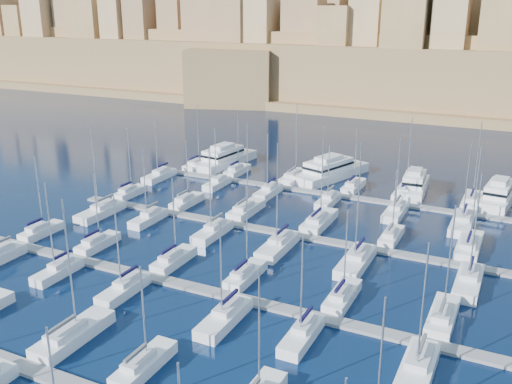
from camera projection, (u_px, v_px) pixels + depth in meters
The scene contains 46 objects.
ground at pixel (272, 261), 81.41m from camera, with size 600.00×600.00×0.00m, color black.
pontoon_mid_near at pixel (232, 297), 71.09m from camera, with size 84.00×2.00×0.40m, color slate.
pontoon_mid_far at pixel (298, 236), 89.89m from camera, with size 84.00×2.00×0.40m, color slate.
pontoon_far at pixel (341, 196), 108.69m from camera, with size 84.00×2.00×0.40m, color slate.
sailboat_2 at pixel (73, 335), 61.87m from camera, with size 3.09×10.29×16.46m.
sailboat_3 at pixel (144, 365), 56.84m from camera, with size 2.49×8.32×11.58m.
sailboat_12 at pixel (41, 231), 90.39m from camera, with size 2.34×7.80×13.22m.
sailboat_13 at pixel (98, 243), 85.74m from camera, with size 2.38×7.95×11.84m.
sailboat_14 at pixel (174, 259), 80.30m from camera, with size 2.52×8.41×12.84m.
sailboat_15 at pixel (245, 275), 75.63m from camera, with size 2.54×8.46×13.26m.
sailboat_16 at pixel (342, 296), 70.12m from camera, with size 2.56×8.55×12.19m.
sailboat_17 at pixel (442, 317), 65.52m from camera, with size 2.81×9.37×14.46m.
sailboat_19 at pixel (58, 271), 76.82m from camera, with size 2.35×7.82×13.68m.
sailboat_20 at pixel (124, 289), 71.92m from camera, with size 2.50×8.33×13.63m.
sailboat_21 at pixel (225, 317), 65.37m from camera, with size 2.80×9.33×12.95m.
sailboat_22 at pixel (302, 335), 61.93m from camera, with size 2.49×8.29×12.70m.
sailboat_23 at pixel (417, 370), 55.92m from camera, with size 3.06×10.20×14.85m.
sailboat_24 at pixel (130, 192), 109.02m from camera, with size 2.35×7.82×13.51m.
sailboat_25 at pixel (187, 201), 104.02m from camera, with size 2.52×8.39×12.38m.
sailboat_26 at pixel (246, 210), 99.73m from camera, with size 2.96×9.86×16.11m.
sailboat_27 at pixel (319, 221), 94.42m from camera, with size 3.15×10.49×16.93m.
sailboat_28 at pixel (391, 236), 88.30m from camera, with size 2.41×8.03×11.66m.
sailboat_29 at pixel (469, 246), 84.70m from camera, with size 3.20×10.66×16.15m.
sailboat_30 at pixel (101, 211), 98.91m from camera, with size 3.07×10.23×16.44m.
sailboat_31 at pixel (149, 218), 95.86m from camera, with size 2.46×8.22×13.04m.
sailboat_32 at pixel (213, 231), 90.17m from camera, with size 2.74×9.15×14.74m.
sailboat_33 at pixel (278, 245), 84.89m from camera, with size 3.09×10.29×16.82m.
sailboat_34 at pixel (356, 261), 79.69m from camera, with size 3.24×10.78×18.25m.
sailboat_35 at pixel (469, 282), 73.76m from camera, with size 3.06×10.20×15.81m.
sailboat_36 at pixel (198, 165), 127.75m from camera, with size 2.68×8.95×14.48m.
sailboat_37 at pixel (237, 171), 123.30m from camera, with size 2.52×8.41×13.48m.
sailboat_38 at pixel (294, 177), 118.65m from camera, with size 3.07×10.22×16.31m.
sailboat_39 at pixel (353, 186), 112.74m from camera, with size 2.65×8.84×12.60m.
sailboat_40 at pixel (405, 192), 109.31m from camera, with size 3.19×10.62×15.30m.
sailboat_41 at pixel (472, 201), 104.10m from camera, with size 3.06×10.21×15.47m.
sailboat_42 at pixel (159, 176), 119.66m from camera, with size 2.73×9.11×14.48m.
sailboat_43 at pixel (217, 183), 114.53m from camera, with size 2.36×7.87×12.38m.
sailboat_44 at pixel (268, 192), 109.42m from camera, with size 2.60×8.66×12.47m.
sailboat_45 at pixel (328, 200), 104.59m from camera, with size 2.48×8.28×11.41m.
sailboat_46 at pixel (396, 211), 98.88m from camera, with size 2.85×9.49×14.28m.
sailboat_47 at pixel (462, 223), 93.66m from camera, with size 3.27×10.89×14.62m.
motor_yacht_a at pixel (224, 158), 129.80m from camera, with size 7.67×18.60×5.25m.
motor_yacht_b at pixel (330, 170), 120.03m from camera, with size 11.87×20.38×5.25m.
motor_yacht_c at pixel (414, 185), 110.39m from camera, with size 5.35×14.60×5.25m.
motor_yacht_d at pixel (499, 195), 104.50m from camera, with size 6.17×15.73×5.25m.
fortified_city at pixel (446, 62), 209.54m from camera, with size 460.00×108.95×59.52m.
Camera 1 is at (30.39, -67.77, 34.84)m, focal length 40.00 mm.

